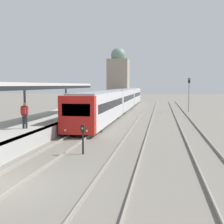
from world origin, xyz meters
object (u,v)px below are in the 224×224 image
(person_on_platform, at_px, (24,113))
(train_near, at_px, (120,99))
(signal_mast_far, at_px, (189,90))
(signal_post_near, at_px, (83,136))

(person_on_platform, xyz_separation_m, train_near, (2.84, 25.54, -0.20))
(person_on_platform, height_order, signal_mast_far, signal_mast_far)
(signal_mast_far, bearing_deg, person_on_platform, -115.91)
(train_near, relative_size, signal_post_near, 29.78)
(signal_post_near, bearing_deg, train_near, 93.37)
(person_on_platform, bearing_deg, train_near, 83.65)
(signal_mast_far, bearing_deg, train_near, 179.58)
(train_near, distance_m, signal_post_near, 28.23)
(person_on_platform, distance_m, signal_mast_far, 28.33)
(train_near, xyz_separation_m, signal_post_near, (1.66, -28.18, -0.72))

